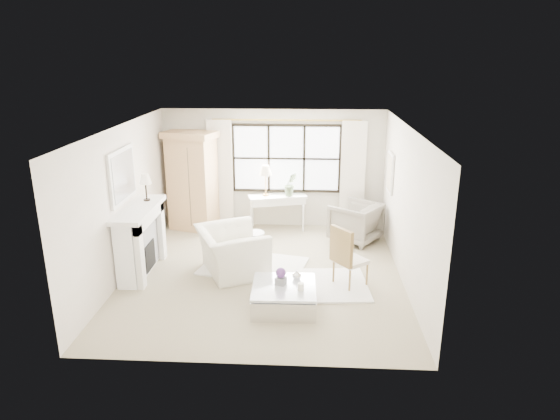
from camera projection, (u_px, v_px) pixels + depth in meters
The scene contains 32 objects.
floor at pixel (263, 274), 9.17m from camera, with size 5.50×5.50×0.00m, color tan.
ceiling at pixel (262, 128), 8.35m from camera, with size 5.50×5.50×0.00m, color white.
wall_back at pixel (273, 169), 11.37m from camera, with size 5.00×5.00×0.00m, color beige.
wall_front at pixel (243, 270), 6.15m from camera, with size 5.00×5.00×0.00m, color silver.
wall_left at pixel (123, 202), 8.89m from camera, with size 5.50×5.50×0.00m, color silver.
wall_right at pixel (406, 207), 8.63m from camera, with size 5.50×5.50×0.00m, color beige.
window_pane at pixel (286, 158), 11.26m from camera, with size 2.40×0.02×1.50m, color white.
window_frame at pixel (286, 159), 11.25m from camera, with size 2.50×0.04×1.50m, color black, non-canonical shape.
curtain_rod at pixel (286, 120), 10.94m from camera, with size 0.04×0.04×3.30m, color #AA8A3B.
curtain_left at pixel (221, 174), 11.38m from camera, with size 0.55×0.10×2.47m, color silver.
curtain_right at pixel (353, 176), 11.22m from camera, with size 0.55×0.10×2.47m, color white.
fireplace at pixel (139, 239), 9.10m from camera, with size 0.58×1.66×1.26m.
mirror_frame at pixel (122, 175), 8.74m from camera, with size 0.05×1.15×0.95m, color white.
mirror_glass at pixel (124, 176), 8.74m from camera, with size 0.02×1.00×0.80m, color silver.
art_frame at pixel (390, 173), 10.18m from camera, with size 0.04×0.62×0.82m, color silver.
art_canvas at pixel (389, 173), 10.18m from camera, with size 0.01×0.52×0.72m, color beige.
mantel_lamp at pixel (145, 180), 9.18m from camera, with size 0.22×0.22×0.51m.
armoire at pixel (192, 180), 11.21m from camera, with size 1.28×1.01×2.24m.
console_table at pixel (278, 212), 11.40m from camera, with size 1.37×0.78×0.80m.
console_lamp at pixel (266, 171), 11.12m from camera, with size 0.28×0.28×0.69m.
orchid_plant at pixel (291, 184), 11.17m from camera, with size 0.29×0.24×0.53m, color #5A714B.
side_table at pixel (255, 241), 9.89m from camera, with size 0.40×0.40×0.51m.
rug_left at pixel (254, 266), 9.50m from camera, with size 1.87×1.32×0.03m, color white.
rug_right at pixel (317, 285), 8.73m from camera, with size 1.76×1.32×0.03m, color white.
club_armchair at pixel (232, 251), 9.15m from camera, with size 1.29×1.12×0.84m, color white.
wingback_chair at pixel (355, 222), 10.67m from camera, with size 0.90×0.93×0.85m, color gray.
french_chair at pixel (349, 269), 8.66m from camera, with size 0.68×0.68×1.08m.
coffee_table at pixel (284, 297), 7.95m from camera, with size 1.02×1.02×0.38m.
planter_box at pixel (281, 281), 7.93m from camera, with size 0.15×0.15×0.12m, color slate.
planter_flowers at pixel (281, 273), 7.89m from camera, with size 0.16×0.16×0.16m, color #5B3078.
pillar_candle at pixel (301, 287), 7.73m from camera, with size 0.10×0.10×0.12m, color white.
coffee_vase at pixel (297, 275), 8.10m from camera, with size 0.15×0.15×0.15m, color silver.
Camera 1 is at (0.77, -8.34, 3.94)m, focal length 32.00 mm.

